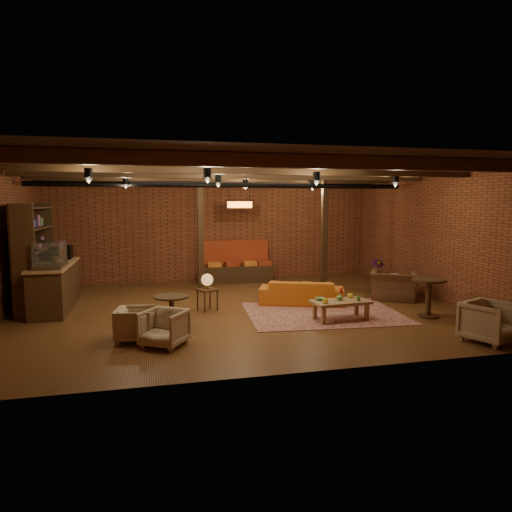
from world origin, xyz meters
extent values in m
plane|color=#38190E|center=(0.00, 0.00, 0.00)|extent=(10.00, 10.00, 0.00)
cube|color=black|center=(0.00, 0.00, 3.20)|extent=(10.00, 8.00, 0.02)
cube|color=brown|center=(0.00, 4.00, 1.60)|extent=(10.00, 0.02, 3.20)
cube|color=brown|center=(0.00, -4.00, 1.60)|extent=(10.00, 0.02, 3.20)
cube|color=brown|center=(5.00, 0.00, 1.60)|extent=(0.02, 8.00, 3.20)
cylinder|color=black|center=(0.00, 1.60, 2.85)|extent=(9.60, 0.12, 0.12)
cube|color=#301F10|center=(-0.60, 2.60, 1.60)|extent=(0.16, 0.16, 3.20)
cube|color=#301F10|center=(2.80, 2.00, 1.60)|extent=(0.16, 0.16, 3.20)
imported|color=#337F33|center=(-4.00, 1.20, 1.22)|extent=(0.35, 0.39, 0.30)
cube|color=orange|center=(0.60, 3.10, 2.35)|extent=(0.86, 0.06, 0.30)
cube|color=maroon|center=(1.67, -0.79, 0.01)|extent=(3.51, 2.79, 0.01)
imported|color=#B95C19|center=(1.51, 0.20, 0.29)|extent=(2.12, 1.42, 0.58)
cube|color=olive|center=(1.81, -1.40, 0.38)|extent=(1.22, 0.68, 0.06)
cube|color=olive|center=(1.34, -1.65, 0.17)|extent=(0.08, 0.08, 0.35)
cube|color=olive|center=(2.31, -1.57, 0.17)|extent=(0.08, 0.08, 0.35)
cube|color=olive|center=(1.30, -1.24, 0.17)|extent=(0.08, 0.08, 0.35)
cube|color=olive|center=(2.28, -1.16, 0.17)|extent=(0.08, 0.08, 0.35)
imported|color=yellow|center=(1.40, -1.58, 0.45)|extent=(0.13, 0.13, 0.09)
imported|color=#4F833B|center=(2.15, -1.52, 0.45)|extent=(0.10, 0.10, 0.09)
imported|color=yellow|center=(2.12, -1.19, 0.45)|extent=(0.13, 0.13, 0.09)
imported|color=#4F833B|center=(1.42, -1.25, 0.43)|extent=(0.22, 0.22, 0.05)
imported|color=#4F833B|center=(1.80, -1.36, 0.46)|extent=(0.12, 0.12, 0.11)
sphere|color=red|center=(1.80, -1.36, 0.61)|extent=(0.10, 0.10, 0.10)
cube|color=#301F10|center=(-0.76, 0.05, 0.48)|extent=(0.52, 0.52, 0.04)
cylinder|color=#301F10|center=(-0.76, 0.05, 0.23)|extent=(0.03, 0.03, 0.46)
cylinder|color=olive|center=(-0.76, 0.05, 0.50)|extent=(0.13, 0.13, 0.02)
cylinder|color=olive|center=(-0.76, 0.05, 0.57)|extent=(0.04, 0.04, 0.19)
sphere|color=orange|center=(-0.76, 0.05, 0.70)|extent=(0.27, 0.27, 0.27)
cylinder|color=#301F10|center=(-1.63, -1.42, 0.66)|extent=(0.65, 0.65, 0.04)
cylinder|color=#301F10|center=(-1.63, -1.42, 0.34)|extent=(0.09, 0.09, 0.64)
cylinder|color=#301F10|center=(-1.63, -1.42, 0.02)|extent=(0.39, 0.39, 0.04)
imported|color=beige|center=(-2.29, -1.87, 0.33)|extent=(0.68, 0.72, 0.65)
imported|color=beige|center=(-1.81, -2.30, 0.34)|extent=(0.90, 0.88, 0.68)
imported|color=brown|center=(3.93, 0.14, 0.48)|extent=(1.32, 1.20, 0.97)
cube|color=#301F10|center=(4.26, 0.79, 0.49)|extent=(0.47, 0.47, 0.04)
cylinder|color=#301F10|center=(4.26, 0.79, 0.23)|extent=(0.04, 0.04, 0.47)
imported|color=#301F10|center=(4.26, 0.79, 0.52)|extent=(0.17, 0.23, 0.02)
cylinder|color=#301F10|center=(3.71, -1.61, 0.80)|extent=(0.70, 0.70, 0.04)
cylinder|color=#301F10|center=(3.71, -1.61, 0.41)|extent=(0.11, 0.11, 0.77)
cylinder|color=#301F10|center=(3.71, -1.61, 0.02)|extent=(0.42, 0.42, 0.04)
imported|color=beige|center=(3.70, -3.39, 0.39)|extent=(0.97, 0.95, 0.78)
imported|color=#4C7F4C|center=(4.40, 1.87, 1.19)|extent=(1.47, 1.47, 2.37)
camera|label=1|loc=(-2.05, -9.95, 2.43)|focal=32.00mm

